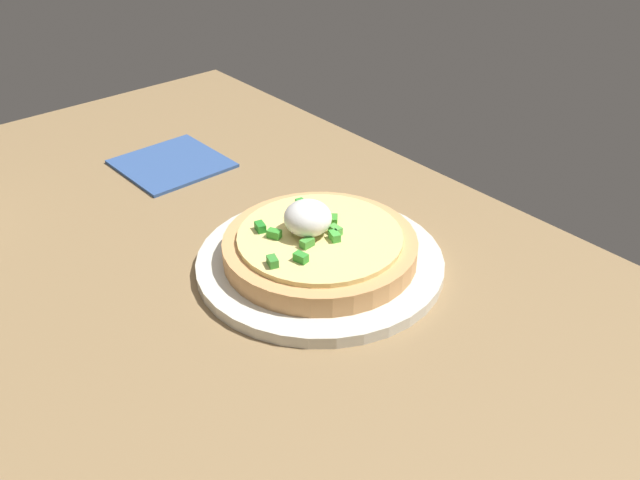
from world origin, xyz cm
name	(u,v)px	position (x,y,z in cm)	size (l,w,h in cm)	color
dining_table	(206,276)	(0.00, 0.00, 1.31)	(96.85, 65.56, 2.61)	olive
plate	(320,262)	(-7.61, -8.51, 3.20)	(24.22, 24.22, 1.17)	silver
pizza	(319,244)	(-7.53, -8.45, 5.27)	(18.88, 18.88, 5.95)	tan
napkin	(172,164)	(21.50, -8.75, 2.81)	(12.13, 12.13, 0.40)	#31518F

